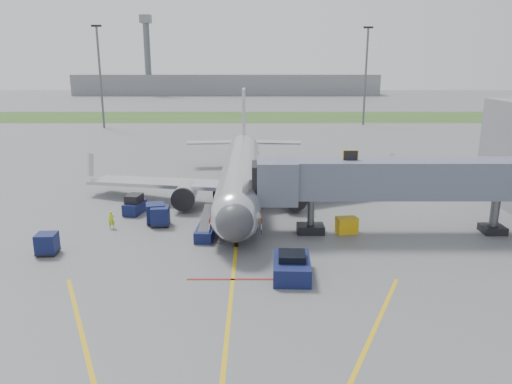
{
  "coord_description": "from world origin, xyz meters",
  "views": [
    {
      "loc": [
        1.46,
        -33.78,
        13.83
      ],
      "look_at": [
        1.53,
        6.04,
        3.2
      ],
      "focal_mm": 35.0,
      "sensor_mm": 36.0,
      "label": 1
    }
  ],
  "objects_px": {
    "baggage_tug": "(135,205)",
    "ramp_worker": "(111,220)",
    "pushback_tug": "(292,267)",
    "belt_loader": "(206,231)",
    "airliner": "(241,174)"
  },
  "relations": [
    {
      "from": "baggage_tug",
      "to": "ramp_worker",
      "type": "xyz_separation_m",
      "value": [
        -0.96,
        -4.23,
        -0.05
      ]
    },
    {
      "from": "airliner",
      "to": "ramp_worker",
      "type": "distance_m",
      "value": 14.14
    },
    {
      "from": "ramp_worker",
      "to": "baggage_tug",
      "type": "bearing_deg",
      "value": 56.4
    },
    {
      "from": "belt_loader",
      "to": "airliner",
      "type": "bearing_deg",
      "value": 77.42
    },
    {
      "from": "ramp_worker",
      "to": "airliner",
      "type": "bearing_deg",
      "value": 19.7
    },
    {
      "from": "airliner",
      "to": "baggage_tug",
      "type": "bearing_deg",
      "value": -153.25
    },
    {
      "from": "baggage_tug",
      "to": "belt_loader",
      "type": "xyz_separation_m",
      "value": [
        7.19,
        -6.32,
        -0.29
      ]
    },
    {
      "from": "airliner",
      "to": "baggage_tug",
      "type": "height_order",
      "value": "airliner"
    },
    {
      "from": "pushback_tug",
      "to": "baggage_tug",
      "type": "xyz_separation_m",
      "value": [
        -13.54,
        13.86,
        0.11
      ]
    },
    {
      "from": "baggage_tug",
      "to": "ramp_worker",
      "type": "relative_size",
      "value": 1.88
    },
    {
      "from": "baggage_tug",
      "to": "pushback_tug",
      "type": "bearing_deg",
      "value": -45.68
    },
    {
      "from": "baggage_tug",
      "to": "ramp_worker",
      "type": "height_order",
      "value": "baggage_tug"
    },
    {
      "from": "belt_loader",
      "to": "baggage_tug",
      "type": "bearing_deg",
      "value": 138.67
    },
    {
      "from": "pushback_tug",
      "to": "belt_loader",
      "type": "xyz_separation_m",
      "value": [
        -6.35,
        7.54,
        -0.17
      ]
    },
    {
      "from": "airliner",
      "to": "pushback_tug",
      "type": "bearing_deg",
      "value": -78.4
    }
  ]
}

